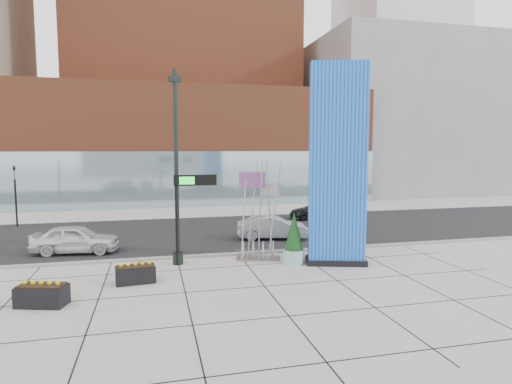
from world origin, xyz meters
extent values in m
plane|color=#9E9991|center=(0.00, 0.00, 0.00)|extent=(160.00, 160.00, 0.00)
cube|color=black|center=(0.00, 10.00, 0.01)|extent=(80.00, 12.00, 0.02)
cube|color=gray|center=(0.00, 4.00, 0.06)|extent=(80.00, 0.30, 0.12)
cube|color=brown|center=(1.00, 27.00, 5.50)|extent=(34.00, 10.00, 11.00)
cube|color=#8CA5B2|center=(1.00, 22.20, 2.50)|extent=(34.00, 0.60, 5.00)
cube|color=slate|center=(26.00, 32.00, 9.00)|extent=(20.00, 18.00, 18.00)
cube|color=#B2B7BC|center=(36.00, 48.00, 27.50)|extent=(16.00, 16.00, 55.00)
cube|color=blue|center=(5.00, 1.41, 4.50)|extent=(2.68, 1.68, 9.00)
cube|color=black|center=(5.00, 1.41, 0.12)|extent=(2.93, 1.93, 0.25)
cylinder|color=black|center=(-2.02, 3.00, 4.34)|extent=(0.20, 0.20, 8.68)
cylinder|color=black|center=(-2.02, 3.00, 0.27)|extent=(0.48, 0.48, 0.54)
cube|color=black|center=(-2.02, 3.00, 8.25)|extent=(0.58, 0.34, 0.24)
cube|color=#ADB0B2|center=(1.74, 3.00, 0.03)|extent=(2.28, 1.57, 0.06)
cylinder|color=#ADB0B2|center=(1.08, 2.81, 2.36)|extent=(0.08, 0.08, 4.72)
cylinder|color=#ADB0B2|center=(1.46, 3.14, 2.36)|extent=(0.08, 0.08, 4.72)
cylinder|color=#ADB0B2|center=(1.84, 2.91, 2.36)|extent=(0.08, 0.08, 4.72)
cylinder|color=#ADB0B2|center=(2.26, 3.19, 2.36)|extent=(0.08, 0.08, 4.72)
cylinder|color=#ADB0B2|center=(2.50, 2.76, 2.36)|extent=(0.08, 0.08, 4.72)
torus|color=#ADB0B2|center=(1.03, 2.91, 0.45)|extent=(0.30, 0.84, 0.86)
torus|color=#ADB0B2|center=(1.51, 3.09, 0.45)|extent=(0.30, 0.84, 0.86)
torus|color=#ADB0B2|center=(1.98, 2.91, 0.45)|extent=(0.30, 0.84, 0.86)
torus|color=#ADB0B2|center=(2.45, 3.09, 0.45)|extent=(0.30, 0.84, 0.86)
cube|color=red|center=(1.46, 3.00, 3.77)|extent=(1.21, 0.30, 0.75)
cube|color=#ADB0B2|center=(2.31, 3.09, 3.30)|extent=(0.89, 0.39, 0.57)
cylinder|color=gray|center=(-3.57, 1.68, 0.33)|extent=(0.34, 0.34, 0.67)
cylinder|color=black|center=(-2.07, 2.80, 2.01)|extent=(0.10, 0.10, 4.02)
cube|color=black|center=(-1.21, 2.80, 3.83)|extent=(1.92, 0.26, 0.48)
cube|color=#19D833|center=(-1.59, 2.69, 3.83)|extent=(0.67, 0.05, 0.33)
cylinder|color=#93C6BE|center=(5.64, 2.13, 0.38)|extent=(1.09, 1.09, 0.76)
cylinder|color=black|center=(5.64, 2.13, 0.76)|extent=(1.00, 1.00, 0.07)
cone|color=#0E3314|center=(5.64, 2.13, 1.74)|extent=(0.98, 0.98, 1.96)
cylinder|color=#93C6BE|center=(5.20, 2.76, 0.33)|extent=(0.93, 0.93, 0.65)
cylinder|color=black|center=(5.20, 2.76, 0.65)|extent=(0.86, 0.86, 0.06)
cone|color=#0E3314|center=(5.20, 2.76, 1.49)|extent=(0.84, 0.84, 1.67)
cylinder|color=#93C6BE|center=(3.12, 1.80, 0.33)|extent=(0.95, 0.95, 0.67)
cylinder|color=black|center=(3.12, 1.80, 0.67)|extent=(0.88, 0.88, 0.06)
cone|color=#0E3314|center=(3.12, 1.80, 1.53)|extent=(0.86, 0.86, 1.72)
cube|color=black|center=(-3.80, 0.61, 0.32)|extent=(1.57, 0.91, 0.64)
cube|color=black|center=(-3.80, 0.61, 0.66)|extent=(1.45, 0.79, 0.06)
cube|color=black|center=(-6.74, -1.20, 0.34)|extent=(1.74, 1.21, 0.68)
cube|color=black|center=(-6.74, -1.20, 0.70)|extent=(1.60, 1.07, 0.07)
imported|color=silver|center=(-6.90, 6.26, 0.71)|extent=(4.34, 2.16, 1.42)
imported|color=#96999D|center=(3.62, 7.17, 0.67)|extent=(4.27, 2.18, 1.34)
imported|color=black|center=(8.94, 13.35, 0.64)|extent=(4.40, 1.84, 1.27)
cylinder|color=black|center=(-12.00, 15.00, 1.60)|extent=(0.12, 0.12, 3.20)
imported|color=black|center=(-12.00, 15.00, 3.65)|extent=(0.15, 0.18, 0.90)
camera|label=1|loc=(-3.05, -16.33, 5.23)|focal=30.00mm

